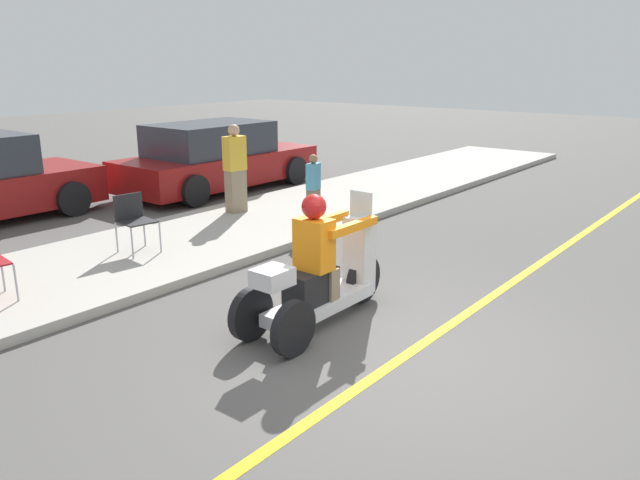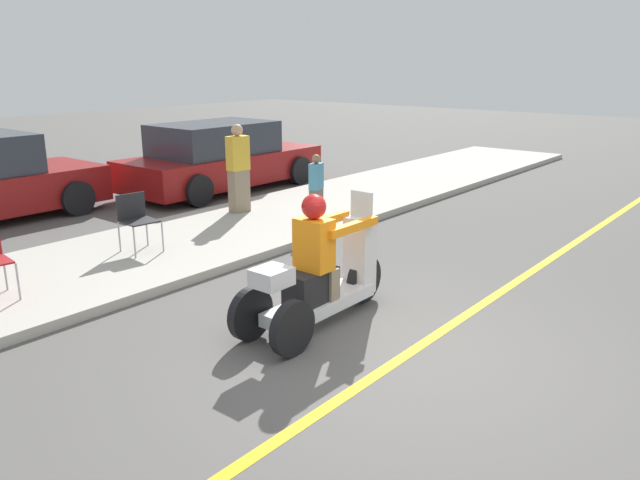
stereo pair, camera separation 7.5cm
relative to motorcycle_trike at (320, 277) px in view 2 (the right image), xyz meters
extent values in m
plane|color=#565451|center=(-0.21, -1.15, -0.53)|extent=(60.00, 60.00, 0.00)
cube|color=gold|center=(0.00, -1.15, -0.53)|extent=(24.00, 0.12, 0.01)
cube|color=#B2ADA3|center=(-0.21, 3.45, -0.47)|extent=(28.00, 2.80, 0.12)
cylinder|color=black|center=(0.82, 0.00, -0.25)|extent=(0.56, 0.10, 0.56)
cylinder|color=black|center=(-0.77, -0.29, -0.25)|extent=(0.56, 0.10, 0.56)
cylinder|color=black|center=(-0.77, 0.29, -0.25)|extent=(0.56, 0.10, 0.56)
cube|color=silver|center=(0.00, 0.00, -0.30)|extent=(1.49, 0.40, 0.14)
cube|color=black|center=(-0.15, 0.00, -0.06)|extent=(0.60, 0.31, 0.35)
cube|color=silver|center=(0.72, 0.00, 0.07)|extent=(0.24, 0.31, 0.90)
cube|color=silver|center=(0.74, 0.00, 0.67)|extent=(0.03, 0.29, 0.30)
cube|color=silver|center=(-0.75, 0.00, 0.21)|extent=(0.36, 0.31, 0.18)
cube|color=orange|center=(-0.10, 0.00, 0.39)|extent=(0.26, 0.38, 0.55)
sphere|color=red|center=(-0.10, 0.00, 0.80)|extent=(0.26, 0.26, 0.26)
cube|color=gray|center=(0.03, -0.12, -0.06)|extent=(0.14, 0.14, 0.35)
cube|color=gray|center=(0.03, 0.12, -0.06)|extent=(0.14, 0.14, 0.35)
cube|color=orange|center=(0.31, -0.20, 0.53)|extent=(0.83, 0.09, 0.09)
cube|color=orange|center=(0.31, 0.20, 0.53)|extent=(0.83, 0.09, 0.09)
cube|color=#726656|center=(3.11, 2.62, -0.13)|extent=(0.28, 0.22, 0.55)
cube|color=#4C99B7|center=(3.11, 2.62, 0.36)|extent=(0.30, 0.23, 0.44)
sphere|color=#9E704C|center=(3.11, 2.62, 0.66)|extent=(0.15, 0.15, 0.15)
cube|color=gray|center=(2.75, 4.14, -0.03)|extent=(0.36, 0.27, 0.76)
cube|color=gold|center=(2.75, 4.14, 0.66)|extent=(0.40, 0.27, 0.60)
sphere|color=tan|center=(2.75, 4.14, 1.06)|extent=(0.21, 0.21, 0.21)
cylinder|color=#A5A8AD|center=(-1.89, 2.92, -0.19)|extent=(0.02, 0.02, 0.44)
cylinder|color=#A5A8AD|center=(-1.83, 3.35, -0.19)|extent=(0.02, 0.02, 0.44)
cylinder|color=#A5A8AD|center=(-0.11, 3.23, -0.19)|extent=(0.02, 0.02, 0.44)
cylinder|color=#A5A8AD|center=(0.33, 3.18, -0.19)|extent=(0.02, 0.02, 0.44)
cylinder|color=#A5A8AD|center=(-0.06, 3.67, -0.19)|extent=(0.02, 0.02, 0.44)
cylinder|color=#A5A8AD|center=(0.38, 3.62, -0.19)|extent=(0.02, 0.02, 0.44)
cube|color=#232326|center=(0.13, 3.43, 0.04)|extent=(0.49, 0.49, 0.02)
cube|color=#232326|center=(0.16, 3.65, 0.22)|extent=(0.44, 0.07, 0.38)
cube|color=maroon|center=(4.38, 6.35, -0.03)|extent=(4.63, 1.81, 0.64)
cube|color=#2D333D|center=(4.15, 6.35, 0.62)|extent=(2.55, 1.63, 0.67)
cylinder|color=black|center=(5.88, 5.44, -0.21)|extent=(0.64, 0.22, 0.64)
cylinder|color=black|center=(5.88, 7.25, -0.21)|extent=(0.64, 0.22, 0.64)
cylinder|color=black|center=(2.88, 5.44, -0.21)|extent=(0.64, 0.22, 0.64)
cylinder|color=black|center=(2.88, 7.25, -0.21)|extent=(0.64, 0.22, 0.64)
cylinder|color=black|center=(1.00, 6.63, -0.21)|extent=(0.64, 0.22, 0.64)
cylinder|color=black|center=(1.00, 8.41, -0.21)|extent=(0.64, 0.22, 0.64)
camera|label=1|loc=(-4.94, -3.94, 2.24)|focal=35.00mm
camera|label=2|loc=(-4.89, -4.00, 2.24)|focal=35.00mm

